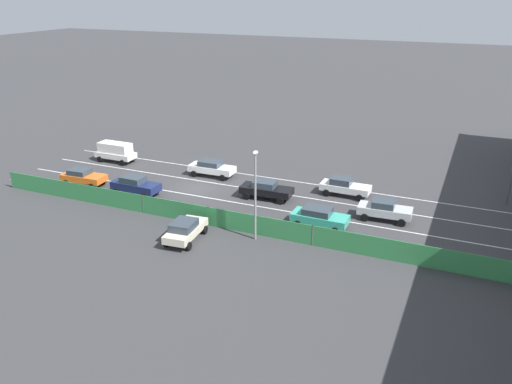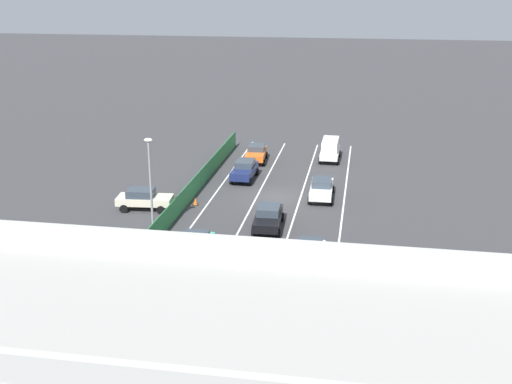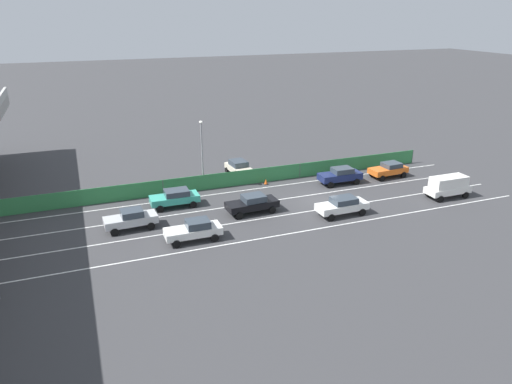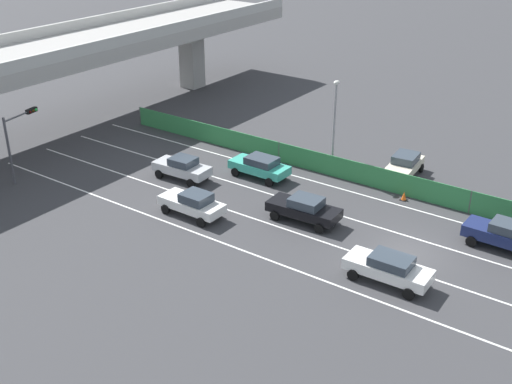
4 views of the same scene
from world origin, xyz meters
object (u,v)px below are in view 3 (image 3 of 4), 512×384
Objects in this scene: car_taxi_orange at (389,169)px; car_hatchback_white at (194,230)px; car_van_white at (448,186)px; traffic_cone at (266,182)px; car_sedan_silver at (131,219)px; street_lamp at (202,148)px; car_sedan_navy at (340,175)px; car_sedan_black at (252,203)px; car_taxi_teal at (175,197)px; parked_sedan_cream at (239,168)px; car_sedan_white at (342,205)px.

car_hatchback_white is at bearing 107.41° from car_taxi_orange.
traffic_cone is (9.76, 15.03, -0.92)m from car_van_white.
street_lamp is at bearing -47.73° from car_sedan_silver.
car_sedan_navy is at bearing -81.01° from car_sedan_silver.
car_sedan_black is 11.93m from car_sedan_navy.
car_sedan_black is 1.06× the size of car_taxi_teal.
car_hatchback_white is 0.94× the size of car_sedan_black.
parked_sedan_cream is at bearing -31.87° from car_hatchback_white.
car_sedan_silver reaches higher than car_sedan_black.
car_sedan_navy reaches higher than car_sedan_white.
car_sedan_silver is at bearing 97.04° from car_taxi_orange.
car_hatchback_white is at bearing 112.89° from car_sedan_navy.
car_van_white is 17.95m from traffic_cone.
street_lamp reaches higher than car_taxi_teal.
street_lamp reaches higher than car_sedan_white.
car_sedan_black is at bearing -92.28° from car_sedan_silver.
car_sedan_white is 1.03× the size of car_sedan_navy.
car_hatchback_white reaches higher than car_taxi_orange.
car_sedan_black is (3.30, 7.28, 0.00)m from car_sedan_white.
car_taxi_teal is 6.40m from street_lamp.
street_lamp is at bearing 16.98° from car_sedan_black.
car_sedan_silver is 0.99× the size of parked_sedan_cream.
car_sedan_black is 1.08× the size of parked_sedan_cream.
street_lamp is (11.16, 9.68, 3.33)m from car_sedan_white.
car_sedan_white is at bearing -161.20° from traffic_cone.
car_hatchback_white is at bearing 119.44° from car_sedan_black.
street_lamp is (3.97, -3.75, 3.32)m from car_taxi_teal.
car_sedan_black is at bearing 65.62° from car_sedan_white.
car_taxi_orange is 0.95× the size of car_sedan_navy.
car_taxi_teal is (7.16, 25.13, -0.29)m from car_van_white.
car_sedan_black is 7.84× the size of traffic_cone.
car_hatchback_white is (-3.93, -4.37, -0.01)m from car_sedan_silver.
car_sedan_navy is at bearing 89.89° from car_taxi_orange.
car_sedan_navy is at bearing -71.02° from car_sedan_black.
parked_sedan_cream reaches higher than car_taxi_teal.
car_sedan_white is 8.22m from car_sedan_navy.
traffic_cone is at bearing -45.48° from car_hatchback_white.
car_sedan_silver is 28.11m from car_taxi_orange.
car_sedan_white is 10.35m from traffic_cone.
car_hatchback_white is 1.01× the size of parked_sedan_cream.
car_taxi_orange is at bearing -82.96° from car_sedan_silver.
car_sedan_silver reaches higher than traffic_cone.
parked_sedan_cream reaches higher than traffic_cone.
car_taxi_orange is at bearing -72.59° from car_hatchback_white.
car_taxi_teal is 7.37× the size of traffic_cone.
car_sedan_black is at bearing 102.60° from car_taxi_orange.
parked_sedan_cream is at bearing -63.78° from street_lamp.
car_sedan_silver is 22.14m from car_sedan_navy.
traffic_cone is (-1.38, -6.35, -3.95)m from street_lamp.
car_taxi_teal is at bearing 74.09° from car_van_white.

